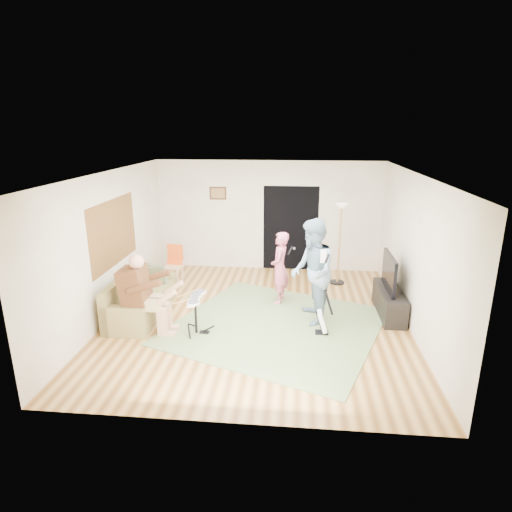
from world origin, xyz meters
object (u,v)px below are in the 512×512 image
Objects in this scene: singer at (280,268)px; tv_cabinet at (389,302)px; guitar_spare at (323,321)px; guitarist at (312,272)px; drum_kit at (196,317)px; television at (389,272)px; dining_chair at (174,270)px; sofa at (138,302)px; torchiere_lamp at (340,229)px.

tv_cabinet is (2.12, -0.40, -0.49)m from singer.
guitarist is at bearing 111.53° from guitar_spare.
drum_kit reaches higher than tv_cabinet.
singer is at bearing 169.32° from tv_cabinet.
tv_cabinet is at bearing 0.00° from television.
dining_chair reaches higher than guitar_spare.
singer is at bearing 169.07° from television.
guitar_spare is (2.19, 0.20, -0.07)m from drum_kit.
sofa is at bearing -66.37° from singer.
drum_kit is 0.51× the size of tv_cabinet.
guitarist is 3.60m from dining_chair.
drum_kit is 0.69× the size of television.
dining_chair reaches higher than drum_kit.
television is at bearing -180.00° from tv_cabinet.
guitar_spare is 0.94× the size of dining_chair.
tv_cabinet is at bearing 35.77° from guitar_spare.
guitarist is at bearing 41.11° from singer.
tv_cabinet is (3.50, 1.14, -0.06)m from drum_kit.
singer is 1.43× the size of television.
dining_chair is (-3.28, 2.24, 0.08)m from guitar_spare.
dining_chair is at bearing 164.07° from television.
torchiere_lamp is at bearing 116.89° from tv_cabinet.
drum_kit is 0.48× the size of singer.
drum_kit is 0.38× the size of torchiere_lamp.
guitarist is 1.72m from tv_cabinet.
guitarist reaches higher than sofa.
television is (1.26, 0.94, 0.61)m from guitar_spare.
guitar_spare is at bearing -100.43° from torchiere_lamp.
drum_kit is 0.86× the size of guitar_spare.
guitar_spare is 0.80× the size of television.
television is (2.07, -0.40, 0.11)m from singer.
guitar_spare is at bearing 13.83° from guitarist.
guitarist is (2.00, 0.69, 0.65)m from drum_kit.
dining_chair is at bearing 164.24° from tv_cabinet.
sofa reaches higher than drum_kit.
dining_chair is at bearing -174.71° from torchiere_lamp.
torchiere_lamp is at bearing 28.34° from sofa.
sofa is 1.44m from drum_kit.
drum_kit is 3.67m from television.
television is at bearing -10.38° from dining_chair.
guitarist reaches higher than tv_cabinet.
television is (4.74, 0.49, 0.59)m from sofa.
sofa is 1.04× the size of torchiere_lamp.
tv_cabinet is (4.79, 0.49, -0.01)m from sofa.
torchiere_lamp is (0.48, 2.59, 1.03)m from guitar_spare.
guitar_spare reaches higher than sofa.
guitar_spare is at bearing -7.43° from sofa.
guitarist is 1.38× the size of tv_cabinet.
sofa is 2.85m from singer.
tv_cabinet is at bearing 99.02° from guitarist.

